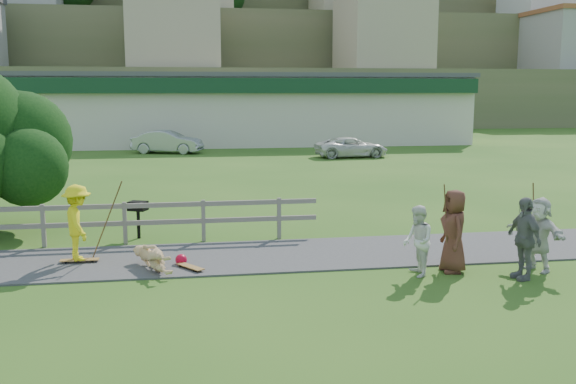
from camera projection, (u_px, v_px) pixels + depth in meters
name	position (u px, v px, depth m)	size (l,w,h in m)	color
ground	(209.00, 277.00, 13.62)	(260.00, 260.00, 0.00)	#2A5719
path	(206.00, 258.00, 15.08)	(34.00, 3.00, 0.04)	#363639
fence	(17.00, 220.00, 15.99)	(15.05, 0.10, 1.10)	slate
strip_mall	(244.00, 108.00, 47.90)	(32.50, 10.75, 5.10)	beige
hillside	(184.00, 22.00, 100.34)	(220.00, 67.00, 47.50)	#515E37
skater_rider	(78.00, 227.00, 14.52)	(1.12, 0.64, 1.73)	yellow
skater_fallen	(153.00, 258.00, 14.03)	(1.63, 0.39, 0.60)	tan
spectator_a	(418.00, 241.00, 13.60)	(0.74, 0.58, 1.52)	silver
spectator_b	(524.00, 238.00, 13.37)	(1.02, 0.43, 1.75)	slate
spectator_c	(454.00, 231.00, 13.89)	(0.89, 0.58, 1.82)	#582F23
spectator_d	(539.00, 234.00, 13.98)	(1.52, 0.48, 1.64)	silver
car_silver	(167.00, 142.00, 39.97)	(1.51, 4.32, 1.42)	#9EA2A5
car_white	(352.00, 147.00, 37.63)	(1.96, 4.25, 1.18)	silver
bbq	(138.00, 220.00, 17.11)	(0.46, 0.35, 1.00)	black
longboard_rider	(80.00, 262.00, 14.65)	(0.86, 0.21, 0.10)	olive
longboard_fallen	(190.00, 269.00, 14.10)	(0.81, 0.20, 0.09)	olive
helmet	(181.00, 260.00, 14.50)	(0.26, 0.26, 0.26)	red
pole_rider	(107.00, 217.00, 14.98)	(0.03, 0.03, 1.98)	brown
pole_spec_left	(446.00, 229.00, 13.81)	(0.03, 0.03, 1.96)	brown
pole_spec_right	(534.00, 225.00, 14.34)	(0.03, 0.03, 1.91)	brown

